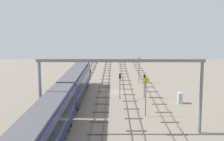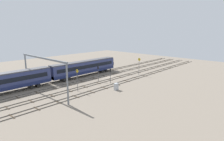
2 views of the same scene
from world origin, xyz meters
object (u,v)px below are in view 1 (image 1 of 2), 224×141
train (66,98)px  speed_sign_near_foreground (139,67)px  speed_sign_mid_trackside (146,92)px  signal_light_trackside_approach (120,82)px  overhead_gantry (121,77)px  relay_cabinet (180,98)px  signal_light_trackside_departure (144,83)px

train → speed_sign_near_foreground: speed_sign_near_foreground is taller
speed_sign_mid_trackside → signal_light_trackside_approach: 10.53m
overhead_gantry → signal_light_trackside_approach: overhead_gantry is taller
train → relay_cabinet: size_ratio=28.94×
train → relay_cabinet: train is taller
speed_sign_mid_trackside → signal_light_trackside_departure: 10.74m
speed_sign_mid_trackside → relay_cabinet: 9.78m
signal_light_trackside_departure → speed_sign_mid_trackside: bearing=175.2°
signal_light_trackside_approach → speed_sign_mid_trackside: bearing=-161.5°
signal_light_trackside_departure → speed_sign_near_foreground: bearing=-0.8°
speed_sign_near_foreground → signal_light_trackside_approach: 14.83m
train → signal_light_trackside_departure: 16.31m
train → relay_cabinet: bearing=-65.9°
speed_sign_near_foreground → speed_sign_mid_trackside: (-24.11, 1.07, -0.22)m
signal_light_trackside_departure → signal_light_trackside_approach: bearing=99.5°
train → speed_sign_near_foreground: size_ratio=8.92×
overhead_gantry → train: bearing=50.5°
signal_light_trackside_approach → signal_light_trackside_departure: 4.29m
speed_sign_mid_trackside → relay_cabinet: (7.04, -6.28, -2.57)m
overhead_gantry → speed_sign_near_foreground: size_ratio=3.38×
train → speed_sign_mid_trackside: size_ratio=9.27×
train → signal_light_trackside_departure: size_ratio=12.32×
signal_light_trackside_departure → train: bearing=133.9°
train → speed_sign_mid_trackside: bearing=-86.7°
relay_cabinet → overhead_gantry: bearing=144.1°
signal_light_trackside_approach → overhead_gantry: bearing=179.0°
train → speed_sign_mid_trackside: 10.91m
overhead_gantry → speed_sign_near_foreground: 31.21m
speed_sign_near_foreground → signal_light_trackside_approach: speed_sign_near_foreground is taller
train → signal_light_trackside_approach: train is taller
speed_sign_near_foreground → signal_light_trackside_departure: 13.47m
signal_light_trackside_approach → signal_light_trackside_departure: size_ratio=1.07×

